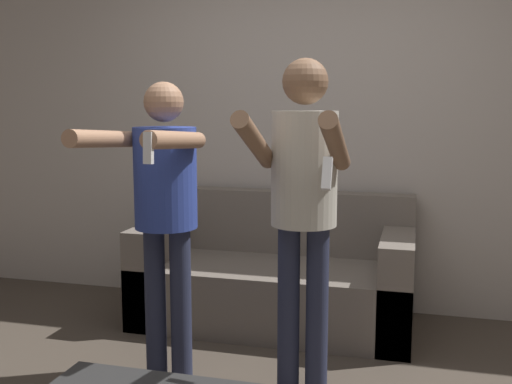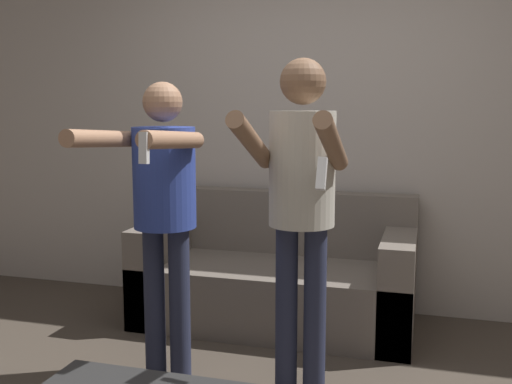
% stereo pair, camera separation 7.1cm
% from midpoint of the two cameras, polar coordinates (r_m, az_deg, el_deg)
% --- Properties ---
extents(wall_back, '(6.40, 0.06, 2.70)m').
position_cam_midpoint_polar(wall_back, '(4.23, 6.29, 7.12)').
color(wall_back, beige).
rests_on(wall_back, ground_plane).
extents(couch, '(1.77, 0.82, 0.84)m').
position_cam_midpoint_polar(couch, '(4.01, 2.49, -8.33)').
color(couch, slate).
rests_on(couch, ground_plane).
extents(person_standing_left, '(0.44, 0.75, 1.55)m').
position_cam_midpoint_polar(person_standing_left, '(3.08, -8.23, -0.41)').
color(person_standing_left, '#282D47').
rests_on(person_standing_left, ground_plane).
extents(person_standing_right, '(0.44, 0.68, 1.65)m').
position_cam_midpoint_polar(person_standing_right, '(2.86, 5.02, 0.17)').
color(person_standing_right, '#282D47').
rests_on(person_standing_right, ground_plane).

